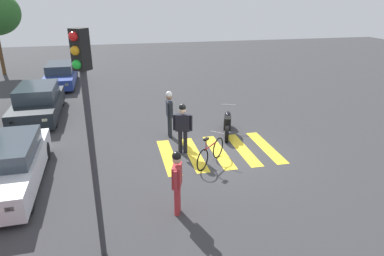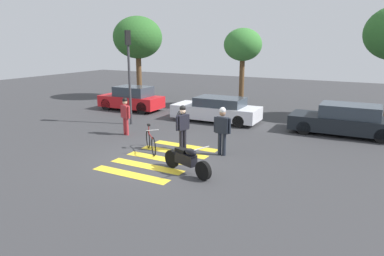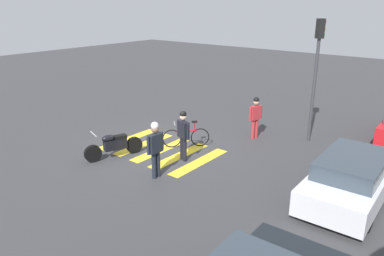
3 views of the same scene
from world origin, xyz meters
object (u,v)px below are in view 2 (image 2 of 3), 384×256
(leaning_bicycle, at_px, (151,142))
(officer_on_foot, at_px, (183,125))
(police_motorcycle, at_px, (187,160))
(pedestrian_bystander, at_px, (125,114))
(car_black_suv, at_px, (345,120))
(traffic_light_pole, at_px, (129,63))
(car_red_convertible, at_px, (132,99))
(car_white_van, at_px, (217,110))
(officer_by_motorcycle, at_px, (222,127))

(leaning_bicycle, xyz_separation_m, officer_on_foot, (1.02, 0.72, 0.65))
(police_motorcycle, xyz_separation_m, pedestrian_bystander, (-4.80, 2.90, 0.53))
(police_motorcycle, height_order, car_black_suv, car_black_suv)
(police_motorcycle, distance_m, traffic_light_pole, 8.03)
(officer_on_foot, bearing_deg, leaning_bicycle, -144.95)
(car_red_convertible, relative_size, car_black_suv, 0.84)
(pedestrian_bystander, relative_size, car_black_suv, 0.36)
(police_motorcycle, bearing_deg, officer_on_foot, 122.86)
(officer_on_foot, xyz_separation_m, car_white_van, (-1.01, 5.34, -0.41))
(police_motorcycle, distance_m, leaning_bicycle, 2.71)
(police_motorcycle, bearing_deg, pedestrian_bystander, 148.87)
(leaning_bicycle, distance_m, traffic_light_pole, 5.62)
(leaning_bicycle, relative_size, car_white_van, 0.28)
(officer_on_foot, xyz_separation_m, traffic_light_pole, (-4.60, 2.65, 2.06))
(officer_by_motorcycle, height_order, car_white_van, officer_by_motorcycle)
(pedestrian_bystander, distance_m, traffic_light_pole, 3.02)
(police_motorcycle, distance_m, car_white_van, 7.77)
(officer_by_motorcycle, relative_size, pedestrian_bystander, 1.07)
(officer_by_motorcycle, height_order, car_black_suv, officer_by_motorcycle)
(pedestrian_bystander, distance_m, car_white_van, 5.14)
(police_motorcycle, relative_size, car_white_van, 0.44)
(car_red_convertible, xyz_separation_m, car_black_suv, (12.17, -0.09, -0.03))
(car_red_convertible, bearing_deg, traffic_light_pole, -52.80)
(leaning_bicycle, distance_m, officer_by_motorcycle, 2.82)
(car_white_van, bearing_deg, traffic_light_pole, -143.25)
(police_motorcycle, height_order, pedestrian_bystander, pedestrian_bystander)
(police_motorcycle, height_order, leaning_bicycle, police_motorcycle)
(police_motorcycle, distance_m, car_black_suv, 8.61)
(pedestrian_bystander, xyz_separation_m, car_red_convertible, (-3.45, 4.86, -0.28))
(officer_on_foot, height_order, car_black_suv, officer_on_foot)
(pedestrian_bystander, xyz_separation_m, car_white_van, (2.45, 4.50, -0.35))
(car_red_convertible, bearing_deg, officer_by_motorcycle, -32.94)
(officer_by_motorcycle, height_order, car_red_convertible, officer_by_motorcycle)
(leaning_bicycle, xyz_separation_m, car_white_van, (0.01, 6.05, 0.24))
(officer_on_foot, bearing_deg, officer_by_motorcycle, 7.30)
(car_red_convertible, bearing_deg, pedestrian_bystander, -54.65)
(car_white_van, xyz_separation_m, traffic_light_pole, (-3.59, -2.68, 2.48))
(leaning_bicycle, xyz_separation_m, officer_by_motorcycle, (2.58, 0.92, 0.67))
(officer_by_motorcycle, relative_size, traffic_light_pole, 0.39)
(officer_by_motorcycle, bearing_deg, car_red_convertible, 147.06)
(leaning_bicycle, xyz_separation_m, car_black_suv, (6.28, 6.32, 0.28))
(officer_on_foot, relative_size, car_white_van, 0.39)
(car_white_van, bearing_deg, leaning_bicycle, -90.08)
(car_red_convertible, distance_m, traffic_light_pole, 4.51)
(car_black_suv, relative_size, traffic_light_pole, 1.01)
(officer_on_foot, height_order, officer_by_motorcycle, officer_by_motorcycle)
(officer_on_foot, bearing_deg, car_red_convertible, 140.52)
(officer_on_foot, height_order, pedestrian_bystander, officer_on_foot)
(pedestrian_bystander, bearing_deg, car_black_suv, 28.66)
(officer_by_motorcycle, xyz_separation_m, pedestrian_bystander, (-5.03, 0.63, -0.09))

